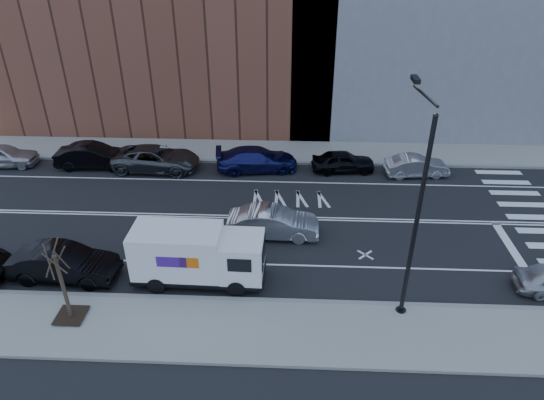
# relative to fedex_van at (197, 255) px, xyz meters

# --- Properties ---
(ground) EXTENTS (120.00, 120.00, 0.00)m
(ground) POSITION_rel_fedex_van_xyz_m (2.05, 5.60, -1.45)
(ground) COLOR black
(ground) RESTS_ON ground
(sidewalk_near) EXTENTS (44.00, 3.60, 0.15)m
(sidewalk_near) POSITION_rel_fedex_van_xyz_m (2.05, -3.20, -1.38)
(sidewalk_near) COLOR gray
(sidewalk_near) RESTS_ON ground
(sidewalk_far) EXTENTS (44.00, 3.60, 0.15)m
(sidewalk_far) POSITION_rel_fedex_van_xyz_m (2.05, 14.40, -1.38)
(sidewalk_far) COLOR gray
(sidewalk_far) RESTS_ON ground
(curb_near) EXTENTS (44.00, 0.25, 0.17)m
(curb_near) POSITION_rel_fedex_van_xyz_m (2.05, -1.40, -1.37)
(curb_near) COLOR gray
(curb_near) RESTS_ON ground
(curb_far) EXTENTS (44.00, 0.25, 0.17)m
(curb_far) POSITION_rel_fedex_van_xyz_m (2.05, 12.60, -1.37)
(curb_far) COLOR gray
(curb_far) RESTS_ON ground
(crosswalk) EXTENTS (3.00, 14.00, 0.01)m
(crosswalk) POSITION_rel_fedex_van_xyz_m (18.05, 5.60, -1.45)
(crosswalk) COLOR white
(crosswalk) RESTS_ON ground
(road_markings) EXTENTS (40.00, 8.60, 0.01)m
(road_markings) POSITION_rel_fedex_van_xyz_m (2.05, 5.60, -1.45)
(road_markings) COLOR white
(road_markings) RESTS_ON ground
(streetlight) EXTENTS (0.44, 4.02, 9.34)m
(streetlight) POSITION_rel_fedex_van_xyz_m (9.05, -1.31, 3.62)
(streetlight) COLOR black
(streetlight) RESTS_ON ground
(street_tree) EXTENTS (1.20, 1.20, 3.75)m
(street_tree) POSITION_rel_fedex_van_xyz_m (-4.95, -2.80, -0.00)
(street_tree) COLOR black
(street_tree) RESTS_ON ground
(fedex_van) EXTENTS (6.11, 2.28, 2.77)m
(fedex_van) POSITION_rel_fedex_van_xyz_m (0.00, 0.00, 0.00)
(fedex_van) COLOR black
(fedex_van) RESTS_ON ground
(far_parked_a) EXTENTS (4.59, 2.18, 1.52)m
(far_parked_a) POSITION_rel_fedex_van_xyz_m (-15.38, 11.46, -0.70)
(far_parked_a) COLOR #B9B9BE
(far_parked_a) RESTS_ON ground
(far_parked_b) EXTENTS (5.00, 1.91, 1.63)m
(far_parked_b) POSITION_rel_fedex_van_xyz_m (-9.15, 11.52, -0.64)
(far_parked_b) COLOR black
(far_parked_b) RESTS_ON ground
(far_parked_c) EXTENTS (5.84, 2.89, 1.59)m
(far_parked_c) POSITION_rel_fedex_van_xyz_m (-4.84, 11.36, -0.66)
(far_parked_c) COLOR #43464A
(far_parked_c) RESTS_ON ground
(far_parked_d) EXTENTS (5.62, 2.87, 1.56)m
(far_parked_d) POSITION_rel_fedex_van_xyz_m (1.89, 11.59, -0.67)
(far_parked_d) COLOR navy
(far_parked_d) RESTS_ON ground
(far_parked_e) EXTENTS (4.30, 2.07, 1.42)m
(far_parked_e) POSITION_rel_fedex_van_xyz_m (7.65, 11.66, -0.75)
(far_parked_e) COLOR black
(far_parked_e) RESTS_ON ground
(far_parked_f) EXTENTS (4.23, 1.85, 1.35)m
(far_parked_f) POSITION_rel_fedex_van_xyz_m (12.39, 11.24, -0.78)
(far_parked_f) COLOR #A9AAAE
(far_parked_f) RESTS_ON ground
(driving_sedan) EXTENTS (4.84, 1.76, 1.58)m
(driving_sedan) POSITION_rel_fedex_van_xyz_m (3.31, 3.87, -0.66)
(driving_sedan) COLOR #BBBCC0
(driving_sedan) RESTS_ON ground
(near_parked_rear_a) EXTENTS (5.08, 1.99, 1.65)m
(near_parked_rear_a) POSITION_rel_fedex_van_xyz_m (-6.27, -0.11, -0.63)
(near_parked_rear_a) COLOR black
(near_parked_rear_a) RESTS_ON ground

